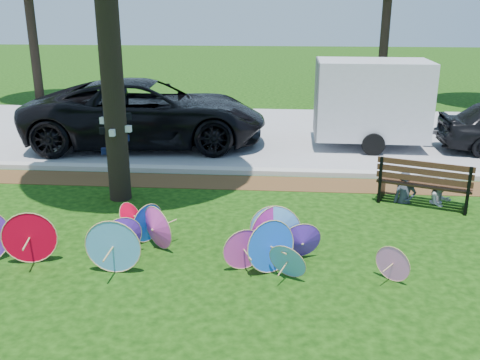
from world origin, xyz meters
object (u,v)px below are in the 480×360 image
Objects in this scene: black_van at (147,113)px; park_bench at (425,181)px; cargo_trailer at (372,99)px; parasol_pile at (172,237)px; person_left at (407,173)px; person_right at (442,179)px.

park_bench is at bearing -128.58° from black_van.
parasol_pile is at bearing -117.92° from cargo_trailer.
person_right is (0.70, 0.00, -0.10)m from person_left.
parasol_pile is at bearing -127.72° from park_bench.
cargo_trailer reaches higher than person_left.
cargo_trailer is at bearing 115.53° from park_bench.
black_van reaches higher than parasol_pile.
person_left is (0.08, -4.49, -0.72)m from cargo_trailer.
person_right is at bearing 28.24° from park_bench.
black_van is at bearing 167.83° from park_bench.
black_van is at bearing 147.34° from person_left.
park_bench is 0.38m from person_left.
cargo_trailer is (4.09, 7.39, 0.96)m from parasol_pile.
black_van reaches higher than park_bench.
person_right is at bearing 0.72° from person_left.
person_right is (7.01, -4.16, -0.40)m from black_van.
black_van is 6.25m from cargo_trailer.
black_van is 3.63× the size of park_bench.
person_left is (6.31, -4.16, -0.30)m from black_van.
parasol_pile is 5.34m from park_bench.
cargo_trailer is at bearing 77.44° from person_right.
person_left reaches higher than person_right.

